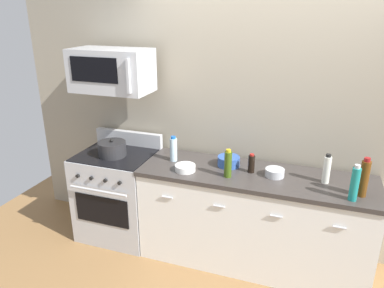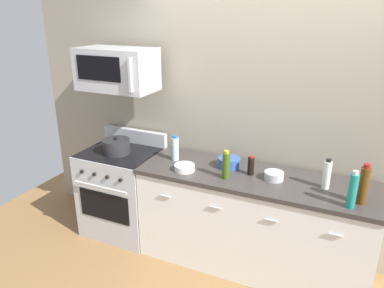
{
  "view_description": "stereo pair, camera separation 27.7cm",
  "coord_description": "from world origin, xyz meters",
  "px_view_note": "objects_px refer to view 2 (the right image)",
  "views": [
    {
      "loc": [
        0.45,
        -2.96,
        2.3
      ],
      "look_at": [
        -0.58,
        -0.05,
        1.15
      ],
      "focal_mm": 34.24,
      "sensor_mm": 36.0,
      "label": 1
    },
    {
      "loc": [
        0.7,
        -2.86,
        2.3
      ],
      "look_at": [
        -0.58,
        -0.05,
        1.15
      ],
      "focal_mm": 34.24,
      "sensor_mm": 36.0,
      "label": 2
    }
  ],
  "objects_px": {
    "bottle_soy_sauce_dark": "(251,166)",
    "stockpot": "(116,146)",
    "bottle_wine_amber": "(364,185)",
    "bottle_olive_oil": "(226,165)",
    "range_oven": "(123,191)",
    "bowl_blue_mixing": "(229,162)",
    "bowl_white_ceramic": "(185,167)",
    "bowl_steel_prep": "(274,176)",
    "microwave": "(117,69)",
    "bottle_water_clear": "(175,149)",
    "bottle_vinegar_white": "(327,174)",
    "bottle_sparkling_teal": "(353,190)"
  },
  "relations": [
    {
      "from": "bottle_olive_oil",
      "to": "bottle_water_clear",
      "type": "height_order",
      "value": "bottle_olive_oil"
    },
    {
      "from": "bowl_steel_prep",
      "to": "bowl_white_ceramic",
      "type": "distance_m",
      "value": 0.79
    },
    {
      "from": "bowl_steel_prep",
      "to": "stockpot",
      "type": "distance_m",
      "value": 1.58
    },
    {
      "from": "bottle_olive_oil",
      "to": "bottle_soy_sauce_dark",
      "type": "relative_size",
      "value": 1.45
    },
    {
      "from": "bottle_sparkling_teal",
      "to": "bottle_wine_amber",
      "type": "bearing_deg",
      "value": 53.93
    },
    {
      "from": "bottle_wine_amber",
      "to": "stockpot",
      "type": "relative_size",
      "value": 1.17
    },
    {
      "from": "microwave",
      "to": "bowl_blue_mixing",
      "type": "xyz_separation_m",
      "value": [
        1.15,
        0.05,
        -0.78
      ]
    },
    {
      "from": "bottle_soy_sauce_dark",
      "to": "bottle_water_clear",
      "type": "xyz_separation_m",
      "value": [
        -0.75,
        0.02,
        0.03
      ]
    },
    {
      "from": "range_oven",
      "to": "bowl_blue_mixing",
      "type": "xyz_separation_m",
      "value": [
        1.15,
        0.09,
        0.5
      ]
    },
    {
      "from": "stockpot",
      "to": "bottle_wine_amber",
      "type": "bearing_deg",
      "value": -1.87
    },
    {
      "from": "microwave",
      "to": "stockpot",
      "type": "relative_size",
      "value": 2.71
    },
    {
      "from": "range_oven",
      "to": "bowl_blue_mixing",
      "type": "bearing_deg",
      "value": 4.55
    },
    {
      "from": "bottle_olive_oil",
      "to": "bottle_wine_amber",
      "type": "bearing_deg",
      "value": 0.61
    },
    {
      "from": "bottle_vinegar_white",
      "to": "bottle_sparkling_teal",
      "type": "bearing_deg",
      "value": -51.16
    },
    {
      "from": "bottle_wine_amber",
      "to": "bottle_olive_oil",
      "type": "height_order",
      "value": "bottle_wine_amber"
    },
    {
      "from": "bottle_sparkling_teal",
      "to": "bowl_steel_prep",
      "type": "height_order",
      "value": "bottle_sparkling_teal"
    },
    {
      "from": "microwave",
      "to": "stockpot",
      "type": "xyz_separation_m",
      "value": [
        -0.0,
        -0.1,
        -0.76
      ]
    },
    {
      "from": "bottle_vinegar_white",
      "to": "bottle_water_clear",
      "type": "bearing_deg",
      "value": 179.34
    },
    {
      "from": "bottle_wine_amber",
      "to": "bowl_steel_prep",
      "type": "distance_m",
      "value": 0.71
    },
    {
      "from": "bowl_steel_prep",
      "to": "microwave",
      "type": "bearing_deg",
      "value": 178.58
    },
    {
      "from": "bottle_vinegar_white",
      "to": "range_oven",
      "type": "bearing_deg",
      "value": -179.32
    },
    {
      "from": "bottle_soy_sauce_dark",
      "to": "bowl_white_ceramic",
      "type": "xyz_separation_m",
      "value": [
        -0.57,
        -0.17,
        -0.05
      ]
    },
    {
      "from": "bottle_vinegar_white",
      "to": "bowl_steel_prep",
      "type": "bearing_deg",
      "value": -177.53
    },
    {
      "from": "bottle_soy_sauce_dark",
      "to": "bowl_steel_prep",
      "type": "height_order",
      "value": "bottle_soy_sauce_dark"
    },
    {
      "from": "bowl_blue_mixing",
      "to": "bowl_white_ceramic",
      "type": "xyz_separation_m",
      "value": [
        -0.34,
        -0.24,
        -0.02
      ]
    },
    {
      "from": "bottle_water_clear",
      "to": "bowl_white_ceramic",
      "type": "bearing_deg",
      "value": -44.39
    },
    {
      "from": "bottle_vinegar_white",
      "to": "stockpot",
      "type": "xyz_separation_m",
      "value": [
        -2.0,
        -0.08,
        -0.05
      ]
    },
    {
      "from": "bottle_wine_amber",
      "to": "bottle_sparkling_teal",
      "type": "xyz_separation_m",
      "value": [
        -0.07,
        -0.1,
        -0.01
      ]
    },
    {
      "from": "bowl_steel_prep",
      "to": "range_oven",
      "type": "bearing_deg",
      "value": -179.79
    },
    {
      "from": "bottle_water_clear",
      "to": "bottle_vinegar_white",
      "type": "bearing_deg",
      "value": -0.66
    },
    {
      "from": "bottle_soy_sauce_dark",
      "to": "stockpot",
      "type": "relative_size",
      "value": 0.64
    },
    {
      "from": "bottle_sparkling_teal",
      "to": "bowl_blue_mixing",
      "type": "bearing_deg",
      "value": 163.32
    },
    {
      "from": "bottle_vinegar_white",
      "to": "bowl_blue_mixing",
      "type": "height_order",
      "value": "bottle_vinegar_white"
    },
    {
      "from": "microwave",
      "to": "bottle_wine_amber",
      "type": "distance_m",
      "value": 2.37
    },
    {
      "from": "bottle_soy_sauce_dark",
      "to": "stockpot",
      "type": "distance_m",
      "value": 1.37
    },
    {
      "from": "bottle_olive_oil",
      "to": "bowl_blue_mixing",
      "type": "height_order",
      "value": "bottle_olive_oil"
    },
    {
      "from": "bottle_sparkling_teal",
      "to": "bottle_vinegar_white",
      "type": "bearing_deg",
      "value": 128.84
    },
    {
      "from": "bottle_water_clear",
      "to": "bottle_olive_oil",
      "type": "bearing_deg",
      "value": -17.12
    },
    {
      "from": "stockpot",
      "to": "bottle_sparkling_teal",
      "type": "bearing_deg",
      "value": -4.43
    },
    {
      "from": "range_oven",
      "to": "bottle_soy_sauce_dark",
      "type": "xyz_separation_m",
      "value": [
        1.37,
        0.02,
        0.53
      ]
    },
    {
      "from": "bottle_water_clear",
      "to": "microwave",
      "type": "bearing_deg",
      "value": 179.51
    },
    {
      "from": "bottle_wine_amber",
      "to": "range_oven",
      "type": "bearing_deg",
      "value": 176.78
    },
    {
      "from": "range_oven",
      "to": "bowl_steel_prep",
      "type": "distance_m",
      "value": 1.65
    },
    {
      "from": "bottle_sparkling_teal",
      "to": "bottle_water_clear",
      "type": "height_order",
      "value": "bottle_sparkling_teal"
    },
    {
      "from": "bottle_wine_amber",
      "to": "bottle_olive_oil",
      "type": "bearing_deg",
      "value": -179.39
    },
    {
      "from": "bottle_wine_amber",
      "to": "bottle_olive_oil",
      "type": "relative_size",
      "value": 1.26
    },
    {
      "from": "bottle_soy_sauce_dark",
      "to": "bottle_water_clear",
      "type": "height_order",
      "value": "bottle_water_clear"
    },
    {
      "from": "bottle_olive_oil",
      "to": "bowl_steel_prep",
      "type": "relative_size",
      "value": 1.53
    },
    {
      "from": "bottle_wine_amber",
      "to": "stockpot",
      "type": "height_order",
      "value": "bottle_wine_amber"
    },
    {
      "from": "bottle_soy_sauce_dark",
      "to": "stockpot",
      "type": "bearing_deg",
      "value": -176.88
    }
  ]
}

